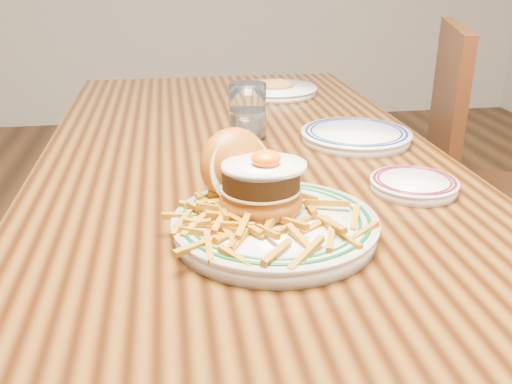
{
  "coord_description": "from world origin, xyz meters",
  "views": [
    {
      "loc": [
        -0.15,
        -1.18,
        1.14
      ],
      "look_at": [
        -0.03,
        -0.41,
        0.81
      ],
      "focal_mm": 40.0,
      "sensor_mm": 36.0,
      "label": 1
    }
  ],
  "objects": [
    {
      "name": "table",
      "position": [
        0.0,
        0.0,
        0.66
      ],
      "size": [
        0.85,
        1.6,
        0.75
      ],
      "color": "black",
      "rests_on": "floor"
    },
    {
      "name": "chair_right",
      "position": [
        0.74,
        0.25,
        0.52
      ],
      "size": [
        0.57,
        0.57,
        0.97
      ],
      "rotation": [
        0.0,
        0.0,
        2.81
      ],
      "color": "#3F1F0D",
      "rests_on": "floor"
    },
    {
      "name": "main_plate",
      "position": [
        -0.01,
        -0.41,
        0.79
      ],
      "size": [
        0.31,
        0.33,
        0.15
      ],
      "rotation": [
        0.0,
        0.0,
        0.43
      ],
      "color": "white",
      "rests_on": "table"
    },
    {
      "name": "side_plate",
      "position": [
        0.27,
        -0.29,
        0.76
      ],
      "size": [
        0.15,
        0.15,
        0.02
      ],
      "rotation": [
        0.0,
        0.0,
        0.36
      ],
      "color": "white",
      "rests_on": "table"
    },
    {
      "name": "rear_plate",
      "position": [
        0.26,
        0.0,
        0.77
      ],
      "size": [
        0.25,
        0.25,
        0.03
      ],
      "rotation": [
        0.0,
        0.0,
        -0.39
      ],
      "color": "white",
      "rests_on": "table"
    },
    {
      "name": "water_glass",
      "position": [
        0.02,
        0.07,
        0.81
      ],
      "size": [
        0.08,
        0.08,
        0.13
      ],
      "color": "white",
      "rests_on": "table"
    },
    {
      "name": "far_plate",
      "position": [
        0.17,
        0.5,
        0.76
      ],
      "size": [
        0.25,
        0.25,
        0.04
      ],
      "rotation": [
        0.0,
        0.0,
        0.07
      ],
      "color": "white",
      "rests_on": "table"
    }
  ]
}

